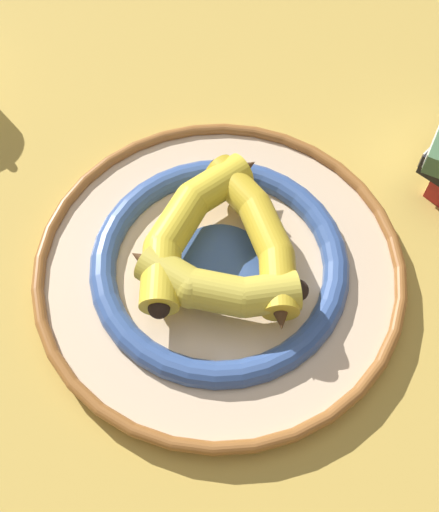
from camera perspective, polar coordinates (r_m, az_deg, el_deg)
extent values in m
plane|color=gold|center=(0.62, 0.08, -4.51)|extent=(2.80, 2.80, 0.00)
cylinder|color=beige|center=(0.63, 0.00, -1.28)|extent=(0.37, 0.37, 0.02)
torus|color=#385699|center=(0.62, 0.00, -0.72)|extent=(0.27, 0.27, 0.03)
cylinder|color=#385699|center=(0.62, 0.00, -0.88)|extent=(0.10, 0.10, 0.00)
torus|color=#995B28|center=(0.62, 0.00, -0.79)|extent=(0.39, 0.39, 0.01)
cylinder|color=gold|center=(0.58, -4.96, -1.73)|extent=(0.06, 0.06, 0.04)
cylinder|color=gold|center=(0.57, -0.27, -3.49)|extent=(0.06, 0.06, 0.04)
cylinder|color=gold|center=(0.57, 4.90, -3.63)|extent=(0.06, 0.05, 0.04)
sphere|color=gold|center=(0.57, -2.83, -2.99)|extent=(0.04, 0.04, 0.04)
sphere|color=gold|center=(0.56, 2.31, -3.99)|extent=(0.04, 0.04, 0.04)
cone|color=#472D19|center=(0.59, -7.01, -0.51)|extent=(0.04, 0.05, 0.03)
sphere|color=black|center=(0.57, 7.46, -3.27)|extent=(0.02, 0.02, 0.02)
cylinder|color=gold|center=(0.57, 5.66, -2.64)|extent=(0.06, 0.07, 0.04)
cylinder|color=gold|center=(0.60, 4.38, 2.48)|extent=(0.04, 0.06, 0.04)
cylinder|color=gold|center=(0.63, 1.56, 6.63)|extent=(0.05, 0.07, 0.04)
sphere|color=gold|center=(0.59, 5.47, 0.05)|extent=(0.04, 0.04, 0.04)
sphere|color=gold|center=(0.62, 3.34, 4.78)|extent=(0.04, 0.04, 0.04)
cone|color=#472D19|center=(0.56, 5.85, -5.47)|extent=(0.04, 0.04, 0.03)
sphere|color=black|center=(0.65, -0.15, 8.40)|extent=(0.02, 0.02, 0.02)
cylinder|color=yellow|center=(0.63, -0.13, 6.85)|extent=(0.07, 0.06, 0.04)
cylinder|color=yellow|center=(0.61, -3.96, 3.15)|extent=(0.07, 0.07, 0.04)
cylinder|color=yellow|center=(0.58, -5.62, -2.00)|extent=(0.06, 0.07, 0.04)
sphere|color=yellow|center=(0.62, -2.53, 5.39)|extent=(0.04, 0.04, 0.04)
sphere|color=yellow|center=(0.59, -5.46, 0.78)|extent=(0.04, 0.04, 0.04)
cone|color=#472D19|center=(0.65, 2.21, 8.24)|extent=(0.04, 0.04, 0.03)
sphere|color=black|center=(0.56, -5.78, -4.93)|extent=(0.02, 0.02, 0.02)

